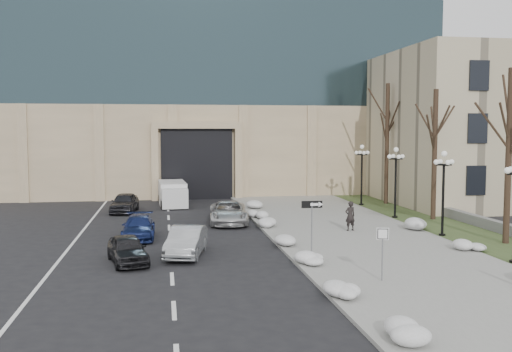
# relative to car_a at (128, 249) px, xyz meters

# --- Properties ---
(ground) EXTENTS (160.00, 160.00, 0.00)m
(ground) POSITION_rel_car_a_xyz_m (8.40, -9.02, -0.62)
(ground) COLOR black
(ground) RESTS_ON ground
(sidewalk) EXTENTS (9.00, 40.00, 0.12)m
(sidewalk) POSITION_rel_car_a_xyz_m (11.90, 4.98, -0.56)
(sidewalk) COLOR gray
(sidewalk) RESTS_ON ground
(curb) EXTENTS (0.30, 40.00, 0.14)m
(curb) POSITION_rel_car_a_xyz_m (7.40, 4.98, -0.55)
(curb) COLOR gray
(curb) RESTS_ON ground
(grass_strip) EXTENTS (4.00, 40.00, 0.10)m
(grass_strip) POSITION_rel_car_a_xyz_m (18.40, 4.98, -0.57)
(grass_strip) COLOR #354522
(grass_strip) RESTS_ON ground
(stone_wall) EXTENTS (0.50, 30.00, 0.70)m
(stone_wall) POSITION_rel_car_a_xyz_m (20.40, 6.98, -0.27)
(stone_wall) COLOR slate
(stone_wall) RESTS_ON ground
(office_tower) EXTENTS (40.00, 24.70, 36.00)m
(office_tower) POSITION_rel_car_a_xyz_m (6.39, 34.56, 17.87)
(office_tower) COLOR tan
(office_tower) RESTS_ON ground
(classical_building) EXTENTS (22.00, 18.12, 12.00)m
(classical_building) POSITION_rel_car_a_xyz_m (30.40, 18.96, 5.38)
(classical_building) COLOR #C0B090
(classical_building) RESTS_ON ground
(car_a) EXTENTS (2.25, 3.90, 1.25)m
(car_a) POSITION_rel_car_a_xyz_m (0.00, 0.00, 0.00)
(car_a) COLOR black
(car_a) RESTS_ON ground
(car_b) EXTENTS (2.30, 4.40, 1.38)m
(car_b) POSITION_rel_car_a_xyz_m (2.63, 1.08, 0.07)
(car_b) COLOR #A1A5A8
(car_b) RESTS_ON ground
(car_c) EXTENTS (1.72, 4.22, 1.22)m
(car_c) POSITION_rel_car_a_xyz_m (0.23, 5.83, -0.01)
(car_c) COLOR navy
(car_c) RESTS_ON ground
(car_d) EXTENTS (2.74, 5.22, 1.40)m
(car_d) POSITION_rel_car_a_xyz_m (5.63, 9.95, 0.08)
(car_d) COLOR #BBBBBB
(car_d) RESTS_ON ground
(car_e) EXTENTS (2.10, 4.28, 1.41)m
(car_e) POSITION_rel_car_a_xyz_m (-1.18, 15.98, 0.08)
(car_e) COLOR #2B2B30
(car_e) RESTS_ON ground
(pedestrian) EXTENTS (0.69, 0.52, 1.70)m
(pedestrian) POSITION_rel_car_a_xyz_m (12.15, 5.65, 0.35)
(pedestrian) COLOR black
(pedestrian) RESTS_ON sidewalk
(box_truck) EXTENTS (2.27, 5.80, 1.81)m
(box_truck) POSITION_rel_car_a_xyz_m (2.29, 19.29, 0.26)
(box_truck) COLOR silver
(box_truck) RESTS_ON ground
(one_way_sign) EXTENTS (1.00, 0.27, 2.69)m
(one_way_sign) POSITION_rel_car_a_xyz_m (8.40, -0.61, 1.60)
(one_way_sign) COLOR slate
(one_way_sign) RESTS_ON ground
(keep_sign) EXTENTS (0.46, 0.16, 2.17)m
(keep_sign) POSITION_rel_car_a_xyz_m (9.85, -5.00, 0.97)
(keep_sign) COLOR slate
(keep_sign) RESTS_ON ground
(snow_clump_a) EXTENTS (1.10, 1.60, 0.36)m
(snow_clump_a) POSITION_rel_car_a_xyz_m (7.91, -11.31, -0.32)
(snow_clump_a) COLOR silver
(snow_clump_a) RESTS_ON sidewalk
(snow_clump_b) EXTENTS (1.10, 1.60, 0.36)m
(snow_clump_b) POSITION_rel_car_a_xyz_m (7.85, -6.86, -0.32)
(snow_clump_b) COLOR silver
(snow_clump_b) RESTS_ON sidewalk
(snow_clump_c) EXTENTS (1.10, 1.60, 0.36)m
(snow_clump_c) POSITION_rel_car_a_xyz_m (7.97, -1.64, -0.32)
(snow_clump_c) COLOR silver
(snow_clump_c) RESTS_ON sidewalk
(snow_clump_d) EXTENTS (1.10, 1.60, 0.36)m
(snow_clump_d) POSITION_rel_car_a_xyz_m (7.51, 2.68, -0.32)
(snow_clump_d) COLOR silver
(snow_clump_d) RESTS_ON sidewalk
(snow_clump_e) EXTENTS (1.10, 1.60, 0.36)m
(snow_clump_e) POSITION_rel_car_a_xyz_m (7.56, 7.52, -0.32)
(snow_clump_e) COLOR silver
(snow_clump_e) RESTS_ON sidewalk
(snow_clump_f) EXTENTS (1.10, 1.60, 0.36)m
(snow_clump_f) POSITION_rel_car_a_xyz_m (7.61, 11.03, -0.32)
(snow_clump_f) COLOR silver
(snow_clump_f) RESTS_ON sidewalk
(snow_clump_g) EXTENTS (1.10, 1.60, 0.36)m
(snow_clump_g) POSITION_rel_car_a_xyz_m (8.04, 16.12, -0.32)
(snow_clump_g) COLOR silver
(snow_clump_g) RESTS_ON sidewalk
(snow_clump_i) EXTENTS (1.10, 1.60, 0.36)m
(snow_clump_i) POSITION_rel_car_a_xyz_m (16.20, -0.42, -0.32)
(snow_clump_i) COLOR silver
(snow_clump_i) RESTS_ON sidewalk
(snow_clump_j) EXTENTS (1.10, 1.60, 0.36)m
(snow_clump_j) POSITION_rel_car_a_xyz_m (16.15, 5.73, -0.32)
(snow_clump_j) COLOR silver
(snow_clump_j) RESTS_ON sidewalk
(lamppost_b) EXTENTS (1.18, 1.18, 4.76)m
(lamppost_b) POSITION_rel_car_a_xyz_m (16.70, 3.48, 2.45)
(lamppost_b) COLOR black
(lamppost_b) RESTS_ON ground
(lamppost_c) EXTENTS (1.18, 1.18, 4.76)m
(lamppost_c) POSITION_rel_car_a_xyz_m (16.70, 9.98, 2.45)
(lamppost_c) COLOR black
(lamppost_c) RESTS_ON ground
(lamppost_d) EXTENTS (1.18, 1.18, 4.76)m
(lamppost_d) POSITION_rel_car_a_xyz_m (16.70, 16.48, 2.45)
(lamppost_d) COLOR black
(lamppost_d) RESTS_ON ground
(tree_near) EXTENTS (3.20, 3.20, 9.00)m
(tree_near) POSITION_rel_car_a_xyz_m (18.90, 0.98, 5.20)
(tree_near) COLOR black
(tree_near) RESTS_ON ground
(tree_mid) EXTENTS (3.20, 3.20, 8.50)m
(tree_mid) POSITION_rel_car_a_xyz_m (18.90, 8.98, 4.88)
(tree_mid) COLOR black
(tree_mid) RESTS_ON ground
(tree_far) EXTENTS (3.20, 3.20, 9.50)m
(tree_far) POSITION_rel_car_a_xyz_m (18.90, 16.98, 5.53)
(tree_far) COLOR black
(tree_far) RESTS_ON ground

